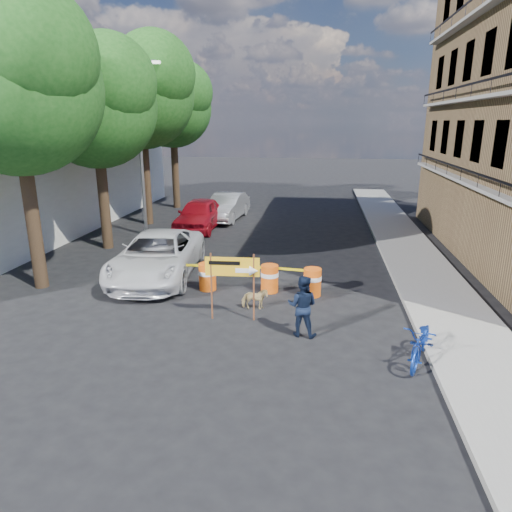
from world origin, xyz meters
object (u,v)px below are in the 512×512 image
(barrel_far_left, at_px, (155,274))
(sedan_red, at_px, (199,215))
(sedan_silver, at_px, (227,207))
(barrel_mid_left, at_px, (207,276))
(suv_white, at_px, (157,256))
(barrel_mid_right, at_px, (270,278))
(detour_sign, at_px, (240,272))
(bicycle, at_px, (424,324))
(barrel_far_right, at_px, (312,282))
(dog, at_px, (255,299))
(pedestrian, at_px, (302,306))

(barrel_far_left, bearing_deg, sedan_red, 94.64)
(sedan_red, bearing_deg, sedan_silver, 71.88)
(barrel_far_left, relative_size, barrel_mid_left, 1.00)
(barrel_mid_left, relative_size, suv_white, 0.16)
(barrel_mid_right, height_order, sedan_red, sedan_red)
(detour_sign, relative_size, bicycle, 1.00)
(barrel_far_right, distance_m, sedan_red, 10.38)
(detour_sign, bearing_deg, barrel_mid_left, 120.62)
(detour_sign, xyz_separation_m, sedan_silver, (-3.08, 13.33, -0.67))
(barrel_far_left, bearing_deg, sedan_silver, 88.95)
(sedan_silver, bearing_deg, barrel_far_left, -85.26)
(barrel_mid_right, relative_size, suv_white, 0.16)
(bicycle, bearing_deg, barrel_far_right, 144.67)
(dog, bearing_deg, barrel_far_left, 60.82)
(barrel_mid_left, relative_size, barrel_far_right, 1.00)
(barrel_far_right, height_order, sedan_silver, sedan_silver)
(bicycle, bearing_deg, sedan_silver, 138.10)
(barrel_mid_left, xyz_separation_m, detour_sign, (1.47, -2.21, 0.94))
(barrel_mid_right, relative_size, pedestrian, 0.55)
(barrel_far_left, xyz_separation_m, detour_sign, (3.28, -2.21, 0.94))
(dog, xyz_separation_m, sedan_red, (-4.27, 9.88, 0.47))
(barrel_far_right, bearing_deg, bicycle, -56.69)
(sedan_red, bearing_deg, barrel_mid_right, -61.14)
(barrel_far_left, relative_size, suv_white, 0.16)
(bicycle, xyz_separation_m, dog, (-4.22, 2.54, -0.64))
(pedestrian, distance_m, sedan_silver, 14.86)
(barrel_far_right, height_order, pedestrian, pedestrian)
(bicycle, height_order, dog, bicycle)
(bicycle, xyz_separation_m, sedan_silver, (-7.60, 15.09, -0.23))
(barrel_mid_right, height_order, sedan_silver, sedan_silver)
(barrel_far_left, relative_size, detour_sign, 0.47)
(barrel_far_right, relative_size, sedan_silver, 0.20)
(detour_sign, height_order, suv_white, detour_sign)
(sedan_red, bearing_deg, barrel_far_right, -54.84)
(bicycle, bearing_deg, suv_white, 169.74)
(barrel_mid_left, xyz_separation_m, barrel_mid_right, (2.05, 0.09, 0.00))
(barrel_far_left, height_order, barrel_mid_left, same)
(bicycle, bearing_deg, sedan_red, 145.73)
(detour_sign, bearing_deg, sedan_silver, 99.96)
(barrel_far_left, relative_size, pedestrian, 0.55)
(suv_white, xyz_separation_m, sedan_red, (-0.44, 7.46, 0.01))
(barrel_mid_right, bearing_deg, dog, -100.10)
(suv_white, bearing_deg, dog, -37.23)
(pedestrian, xyz_separation_m, sedan_silver, (-4.83, 14.05, -0.07))
(bicycle, bearing_deg, dog, 170.33)
(detour_sign, distance_m, sedan_red, 11.39)
(pedestrian, xyz_separation_m, sedan_red, (-5.72, 11.38, -0.02))
(barrel_mid_left, xyz_separation_m, sedan_red, (-2.50, 8.45, 0.32))
(barrel_mid_right, distance_m, barrel_far_right, 1.39)
(barrel_far_left, height_order, suv_white, suv_white)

